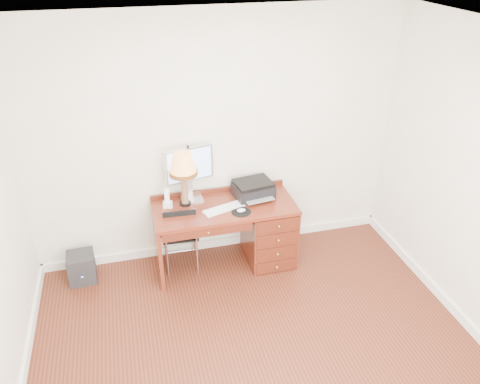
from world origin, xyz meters
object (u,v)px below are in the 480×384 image
object	(u,v)px
chair	(180,231)
monitor	(190,167)
leg_lamp	(183,167)
equipment_box	(82,267)
desk	(253,228)
printer	(253,189)
phone	(167,201)

from	to	relation	value
chair	monitor	bearing A→B (deg)	52.67
leg_lamp	equipment_box	size ratio (longest dim) A/B	1.87
desk	leg_lamp	xyz separation A→B (m)	(-0.72, 0.13, 0.78)
printer	chair	xyz separation A→B (m)	(-0.83, -0.08, -0.35)
printer	equipment_box	xyz separation A→B (m)	(-1.89, -0.02, -0.68)
leg_lamp	chair	world-z (taller)	leg_lamp
leg_lamp	monitor	bearing A→B (deg)	50.46
printer	equipment_box	size ratio (longest dim) A/B	1.40
phone	printer	bearing A→B (deg)	6.39
chair	equipment_box	xyz separation A→B (m)	(-1.07, 0.06, -0.33)
leg_lamp	chair	bearing A→B (deg)	-131.79
monitor	printer	distance (m)	0.73
equipment_box	monitor	bearing A→B (deg)	4.05
leg_lamp	chair	xyz separation A→B (m)	(-0.09, -0.10, -0.70)
phone	equipment_box	xyz separation A→B (m)	(-0.96, -0.04, -0.65)
monitor	leg_lamp	world-z (taller)	monitor
printer	leg_lamp	distance (m)	0.82
printer	chair	world-z (taller)	printer
monitor	equipment_box	xyz separation A→B (m)	(-1.23, -0.14, -0.97)
leg_lamp	equipment_box	xyz separation A→B (m)	(-1.15, -0.04, -1.03)
desk	leg_lamp	distance (m)	1.06
monitor	phone	xyz separation A→B (m)	(-0.27, -0.10, -0.32)
monitor	phone	distance (m)	0.43
printer	leg_lamp	xyz separation A→B (m)	(-0.74, 0.01, 0.35)
equipment_box	leg_lamp	bearing A→B (deg)	-0.44
desk	chair	distance (m)	0.81
monitor	printer	size ratio (longest dim) A/B	1.34
equipment_box	phone	bearing A→B (deg)	-0.06
desk	printer	xyz separation A→B (m)	(0.03, 0.12, 0.43)
monitor	printer	bearing A→B (deg)	-22.56
phone	equipment_box	bearing A→B (deg)	-170.66
phone	leg_lamp	bearing A→B (deg)	6.97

